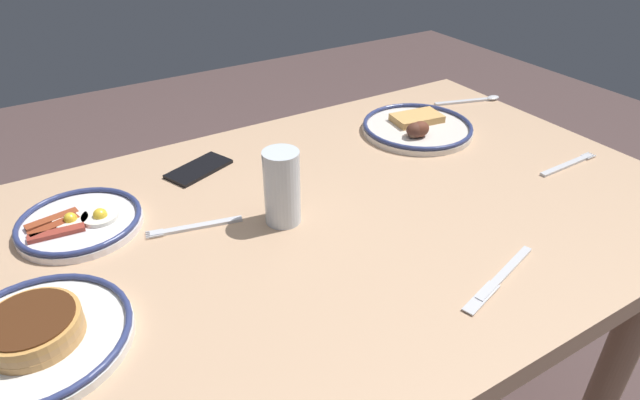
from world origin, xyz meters
The scene contains 10 objects.
dining_table centered at (0.00, 0.00, 0.62)m, with size 1.44×0.92×0.72m.
plate_near_main centered at (-0.38, -0.20, 0.74)m, with size 0.28×0.28×0.05m.
plate_center_pancakes centered at (0.44, -0.20, 0.74)m, with size 0.23×0.23×0.04m.
plate_far_companion centered at (0.55, 0.07, 0.74)m, with size 0.27×0.27×0.05m.
drinking_glass centered at (0.10, -0.03, 0.79)m, with size 0.07×0.07×0.15m.
cell_phone centered at (0.17, -0.30, 0.73)m, with size 0.14×0.07×0.01m, color black.
fork_near centered at (-0.56, 0.12, 0.73)m, with size 0.18×0.02×0.01m.
fork_far centered at (0.26, -0.09, 0.73)m, with size 0.18×0.06×0.01m.
butter_knife centered at (-0.12, 0.31, 0.73)m, with size 0.21×0.08×0.01m.
tea_spoon centered at (-0.67, -0.27, 0.73)m, with size 0.19×0.07×0.01m.
Camera 1 is at (0.48, 0.74, 1.31)m, focal length 30.04 mm.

